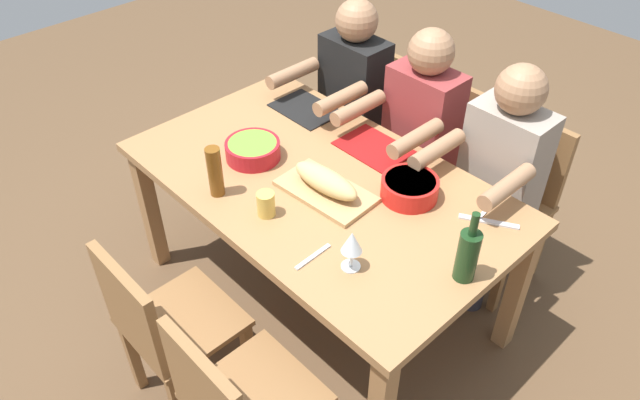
{
  "coord_description": "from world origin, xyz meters",
  "views": [
    {
      "loc": [
        1.46,
        -1.37,
        2.3
      ],
      "look_at": [
        0.0,
        0.0,
        0.63
      ],
      "focal_mm": 34.08,
      "sensor_mm": 36.0,
      "label": 1
    }
  ],
  "objects_px": {
    "chair_far_right": "(510,193)",
    "chair_near_center": "(163,325)",
    "dining_table": "(320,195)",
    "diner_far_right": "(496,173)",
    "diner_far_center": "(416,131)",
    "chair_far_left": "(370,118)",
    "cutting_board": "(326,191)",
    "serving_bowl_salad": "(253,149)",
    "diner_far_left": "(348,96)",
    "serving_bowl_fruit": "(410,187)",
    "wine_glass": "(352,243)",
    "beer_bottle": "(215,172)",
    "bread_loaf": "(326,181)",
    "wine_bottle": "(468,254)",
    "chair_far_center": "(434,153)",
    "cup_near_center": "(266,204)"
  },
  "relations": [
    {
      "from": "chair_far_right",
      "to": "serving_bowl_fruit",
      "type": "relative_size",
      "value": 3.67
    },
    {
      "from": "diner_far_right",
      "to": "wine_glass",
      "type": "height_order",
      "value": "diner_far_right"
    },
    {
      "from": "dining_table",
      "to": "cutting_board",
      "type": "height_order",
      "value": "cutting_board"
    },
    {
      "from": "dining_table",
      "to": "wine_glass",
      "type": "height_order",
      "value": "wine_glass"
    },
    {
      "from": "diner_far_left",
      "to": "wine_bottle",
      "type": "bearing_deg",
      "value": -28.22
    },
    {
      "from": "cutting_board",
      "to": "beer_bottle",
      "type": "xyz_separation_m",
      "value": [
        -0.3,
        -0.32,
        0.1
      ]
    },
    {
      "from": "chair_far_center",
      "to": "diner_far_right",
      "type": "distance_m",
      "value": 0.54
    },
    {
      "from": "cutting_board",
      "to": "chair_far_center",
      "type": "bearing_deg",
      "value": 95.42
    },
    {
      "from": "serving_bowl_salad",
      "to": "serving_bowl_fruit",
      "type": "relative_size",
      "value": 1.03
    },
    {
      "from": "dining_table",
      "to": "cutting_board",
      "type": "bearing_deg",
      "value": -28.76
    },
    {
      "from": "chair_far_center",
      "to": "beer_bottle",
      "type": "bearing_deg",
      "value": -100.58
    },
    {
      "from": "dining_table",
      "to": "diner_far_left",
      "type": "relative_size",
      "value": 1.38
    },
    {
      "from": "diner_far_left",
      "to": "wine_glass",
      "type": "xyz_separation_m",
      "value": [
        0.9,
        -0.9,
        0.16
      ]
    },
    {
      "from": "dining_table",
      "to": "diner_far_right",
      "type": "distance_m",
      "value": 0.78
    },
    {
      "from": "dining_table",
      "to": "diner_far_center",
      "type": "height_order",
      "value": "diner_far_center"
    },
    {
      "from": "cutting_board",
      "to": "bread_loaf",
      "type": "distance_m",
      "value": 0.06
    },
    {
      "from": "dining_table",
      "to": "cutting_board",
      "type": "distance_m",
      "value": 0.13
    },
    {
      "from": "diner_far_right",
      "to": "wine_bottle",
      "type": "xyz_separation_m",
      "value": [
        0.29,
        -0.64,
        0.15
      ]
    },
    {
      "from": "chair_far_right",
      "to": "beer_bottle",
      "type": "relative_size",
      "value": 3.86
    },
    {
      "from": "chair_far_left",
      "to": "cutting_board",
      "type": "distance_m",
      "value": 1.05
    },
    {
      "from": "diner_far_left",
      "to": "serving_bowl_salad",
      "type": "distance_m",
      "value": 0.75
    },
    {
      "from": "diner_far_left",
      "to": "chair_far_right",
      "type": "bearing_deg",
      "value": 11.41
    },
    {
      "from": "diner_far_right",
      "to": "wine_bottle",
      "type": "distance_m",
      "value": 0.72
    },
    {
      "from": "dining_table",
      "to": "cup_near_center",
      "type": "height_order",
      "value": "cup_near_center"
    },
    {
      "from": "serving_bowl_fruit",
      "to": "wine_glass",
      "type": "distance_m",
      "value": 0.47
    },
    {
      "from": "chair_far_center",
      "to": "cutting_board",
      "type": "height_order",
      "value": "chair_far_center"
    },
    {
      "from": "chair_far_left",
      "to": "wine_glass",
      "type": "height_order",
      "value": "wine_glass"
    },
    {
      "from": "chair_far_right",
      "to": "wine_glass",
      "type": "xyz_separation_m",
      "value": [
        -0.01,
        -1.08,
        0.37
      ]
    },
    {
      "from": "diner_far_right",
      "to": "serving_bowl_salad",
      "type": "bearing_deg",
      "value": -136.43
    },
    {
      "from": "dining_table",
      "to": "serving_bowl_fruit",
      "type": "distance_m",
      "value": 0.4
    },
    {
      "from": "chair_near_center",
      "to": "beer_bottle",
      "type": "relative_size",
      "value": 3.86
    },
    {
      "from": "chair_far_center",
      "to": "bread_loaf",
      "type": "relative_size",
      "value": 2.66
    },
    {
      "from": "dining_table",
      "to": "serving_bowl_salad",
      "type": "distance_m",
      "value": 0.36
    },
    {
      "from": "chair_far_right",
      "to": "chair_near_center",
      "type": "bearing_deg",
      "value": -105.62
    },
    {
      "from": "serving_bowl_salad",
      "to": "serving_bowl_fruit",
      "type": "distance_m",
      "value": 0.7
    },
    {
      "from": "diner_far_right",
      "to": "beer_bottle",
      "type": "height_order",
      "value": "diner_far_right"
    },
    {
      "from": "diner_far_left",
      "to": "dining_table",
      "type": "bearing_deg",
      "value": -54.16
    },
    {
      "from": "chair_near_center",
      "to": "cutting_board",
      "type": "relative_size",
      "value": 2.12
    },
    {
      "from": "chair_far_left",
      "to": "chair_near_center",
      "type": "bearing_deg",
      "value": -74.38
    },
    {
      "from": "diner_far_right",
      "to": "bread_loaf",
      "type": "xyz_separation_m",
      "value": [
        -0.37,
        -0.67,
        0.11
      ]
    },
    {
      "from": "chair_near_center",
      "to": "wine_glass",
      "type": "height_order",
      "value": "wine_glass"
    },
    {
      "from": "wine_bottle",
      "to": "wine_glass",
      "type": "bearing_deg",
      "value": -139.94
    },
    {
      "from": "serving_bowl_fruit",
      "to": "cutting_board",
      "type": "distance_m",
      "value": 0.34
    },
    {
      "from": "chair_far_right",
      "to": "serving_bowl_fruit",
      "type": "xyz_separation_m",
      "value": [
        -0.13,
        -0.63,
        0.31
      ]
    },
    {
      "from": "chair_far_center",
      "to": "diner_far_center",
      "type": "height_order",
      "value": "diner_far_center"
    },
    {
      "from": "wine_bottle",
      "to": "chair_far_center",
      "type": "bearing_deg",
      "value": 131.93
    },
    {
      "from": "chair_near_center",
      "to": "serving_bowl_salad",
      "type": "distance_m",
      "value": 0.83
    },
    {
      "from": "serving_bowl_salad",
      "to": "beer_bottle",
      "type": "distance_m",
      "value": 0.29
    },
    {
      "from": "chair_far_center",
      "to": "beer_bottle",
      "type": "relative_size",
      "value": 3.86
    },
    {
      "from": "bread_loaf",
      "to": "diner_far_right",
      "type": "bearing_deg",
      "value": 61.02
    }
  ]
}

